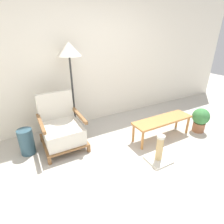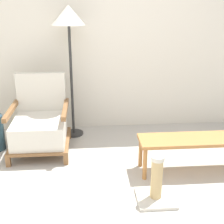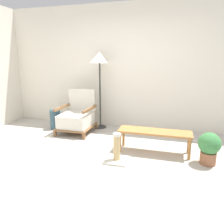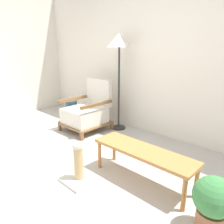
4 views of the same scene
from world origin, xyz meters
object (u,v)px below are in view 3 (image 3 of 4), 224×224
coffee_table (154,134)px  scratching_post (117,152)px  floor_lamp (100,62)px  armchair (77,117)px  potted_plant (209,147)px  vase (55,119)px

coffee_table → scratching_post: 0.73m
floor_lamp → scratching_post: (0.80, -1.55, -1.33)m
floor_lamp → coffee_table: 2.04m
floor_lamp → scratching_post: floor_lamp is taller
armchair → potted_plant: (2.50, -0.83, -0.05)m
vase → floor_lamp: bearing=21.7°
coffee_table → potted_plant: bearing=-13.7°
armchair → scratching_post: 1.63m
floor_lamp → coffee_table: size_ratio=1.42×
armchair → floor_lamp: size_ratio=0.53×
vase → scratching_post: scratching_post is taller
vase → potted_plant: (3.06, -0.89, 0.06)m
floor_lamp → armchair: bearing=-130.6°
scratching_post → armchair: bearing=136.5°
potted_plant → scratching_post: bearing=-167.7°
armchair → scratching_post: bearing=-43.5°
floor_lamp → vase: bearing=-158.3°
armchair → coffee_table: 1.80m
coffee_table → potted_plant: size_ratio=2.43×
potted_plant → coffee_table: bearing=166.3°
floor_lamp → potted_plant: floor_lamp is taller
floor_lamp → potted_plant: bearing=-30.7°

